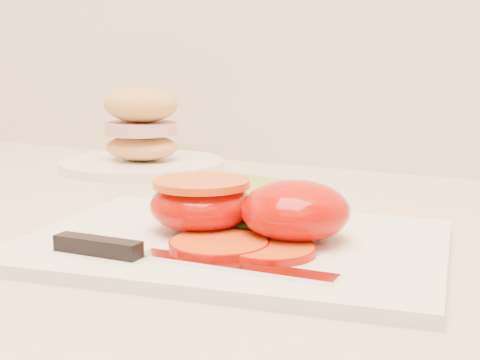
% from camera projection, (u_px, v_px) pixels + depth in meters
% --- Properties ---
extents(cutting_board, '(0.36, 0.29, 0.01)m').
position_uv_depth(cutting_board, '(234.00, 244.00, 0.53)').
color(cutting_board, silver).
rests_on(cutting_board, counter).
extents(tomato_half_dome, '(0.09, 0.09, 0.05)m').
position_uv_depth(tomato_half_dome, '(295.00, 211.00, 0.52)').
color(tomato_half_dome, '#BD1000').
rests_on(tomato_half_dome, cutting_board).
extents(tomato_half_cut, '(0.09, 0.09, 0.04)m').
position_uv_depth(tomato_half_cut, '(202.00, 203.00, 0.55)').
color(tomato_half_cut, '#BD1000').
rests_on(tomato_half_cut, cutting_board).
extents(tomato_slice_0, '(0.07, 0.07, 0.01)m').
position_uv_depth(tomato_slice_0, '(219.00, 245.00, 0.50)').
color(tomato_slice_0, '#F45910').
rests_on(tomato_slice_0, cutting_board).
extents(tomato_slice_1, '(0.06, 0.06, 0.01)m').
position_uv_depth(tomato_slice_1, '(270.00, 250.00, 0.48)').
color(tomato_slice_1, '#F45910').
rests_on(tomato_slice_1, cutting_board).
extents(lettuce_leaf_0, '(0.17, 0.13, 0.03)m').
position_uv_depth(lettuce_leaf_0, '(244.00, 202.00, 0.59)').
color(lettuce_leaf_0, '#91BC31').
rests_on(lettuce_leaf_0, cutting_board).
extents(lettuce_leaf_1, '(0.13, 0.13, 0.02)m').
position_uv_depth(lettuce_leaf_1, '(290.00, 207.00, 0.59)').
color(lettuce_leaf_1, '#91BC31').
rests_on(lettuce_leaf_1, cutting_board).
extents(knife, '(0.21, 0.04, 0.01)m').
position_uv_depth(knife, '(149.00, 254.00, 0.47)').
color(knife, silver).
rests_on(knife, cutting_board).
extents(sandwich_plate, '(0.22, 0.22, 0.11)m').
position_uv_depth(sandwich_plate, '(142.00, 140.00, 0.91)').
color(sandwich_plate, white).
rests_on(sandwich_plate, counter).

